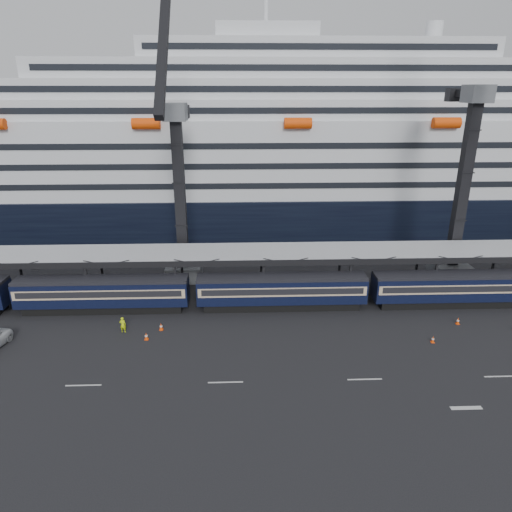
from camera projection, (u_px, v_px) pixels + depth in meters
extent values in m
plane|color=black|center=(375.00, 354.00, 43.11)|extent=(260.00, 260.00, 0.00)
cube|color=beige|center=(83.00, 385.00, 38.49)|extent=(3.00, 0.15, 0.02)
cube|color=beige|center=(226.00, 382.00, 38.89)|extent=(3.00, 0.15, 0.02)
cube|color=beige|center=(365.00, 379.00, 39.29)|extent=(3.00, 0.15, 0.02)
cube|color=beige|center=(501.00, 376.00, 39.69)|extent=(3.00, 0.15, 0.02)
cube|color=beige|center=(466.00, 408.00, 35.77)|extent=(2.50, 0.40, 0.02)
cube|color=black|center=(105.00, 307.00, 51.40)|extent=(17.48, 2.40, 0.90)
cube|color=black|center=(103.00, 292.00, 50.78)|extent=(19.00, 2.80, 2.70)
cube|color=beige|center=(102.00, 290.00, 50.68)|extent=(18.62, 2.92, 1.05)
cube|color=black|center=(102.00, 289.00, 50.66)|extent=(17.86, 2.98, 0.70)
cube|color=black|center=(101.00, 280.00, 50.26)|extent=(19.00, 2.50, 0.35)
cube|color=black|center=(281.00, 304.00, 52.07)|extent=(17.48, 2.40, 0.90)
cube|color=black|center=(282.00, 289.00, 51.45)|extent=(19.00, 2.80, 2.70)
cube|color=beige|center=(282.00, 287.00, 51.34)|extent=(18.62, 2.92, 1.05)
cube|color=black|center=(282.00, 287.00, 51.33)|extent=(17.86, 2.98, 0.70)
cube|color=black|center=(282.00, 277.00, 50.93)|extent=(19.00, 2.50, 0.35)
cube|color=black|center=(453.00, 301.00, 52.73)|extent=(17.48, 2.40, 0.90)
cube|color=black|center=(456.00, 287.00, 52.11)|extent=(19.00, 2.80, 2.70)
cube|color=beige|center=(456.00, 284.00, 52.01)|extent=(18.62, 2.92, 1.05)
cube|color=black|center=(456.00, 284.00, 51.99)|extent=(17.86, 2.98, 0.70)
cube|color=black|center=(458.00, 275.00, 51.59)|extent=(19.00, 2.50, 0.35)
cube|color=#A2A5AA|center=(346.00, 251.00, 54.38)|extent=(130.00, 6.00, 0.25)
cube|color=black|center=(352.00, 262.00, 51.67)|extent=(130.00, 0.25, 0.70)
cube|color=black|center=(341.00, 245.00, 57.29)|extent=(130.00, 0.25, 0.70)
cube|color=black|center=(20.00, 267.00, 56.60)|extent=(0.25, 0.25, 5.40)
cube|color=black|center=(88.00, 284.00, 51.69)|extent=(0.25, 0.25, 5.40)
cube|color=black|center=(101.00, 266.00, 56.94)|extent=(0.25, 0.25, 5.40)
cube|color=black|center=(176.00, 283.00, 52.02)|extent=(0.25, 0.25, 5.40)
cube|color=black|center=(182.00, 265.00, 57.27)|extent=(0.25, 0.25, 5.40)
cube|color=black|center=(263.00, 282.00, 52.35)|extent=(0.25, 0.25, 5.40)
cube|color=black|center=(261.00, 264.00, 57.60)|extent=(0.25, 0.25, 5.40)
cube|color=black|center=(350.00, 281.00, 52.68)|extent=(0.25, 0.25, 5.40)
cube|color=black|center=(340.00, 263.00, 57.93)|extent=(0.25, 0.25, 5.40)
cube|color=black|center=(435.00, 279.00, 53.02)|extent=(0.25, 0.25, 5.40)
cube|color=black|center=(417.00, 262.00, 58.27)|extent=(0.25, 0.25, 5.40)
cube|color=black|center=(494.00, 261.00, 58.60)|extent=(0.25, 0.25, 5.40)
cube|color=black|center=(307.00, 203.00, 85.04)|extent=(200.00, 28.00, 7.00)
cube|color=silver|center=(310.00, 151.00, 81.76)|extent=(190.00, 26.88, 12.00)
cube|color=silver|center=(311.00, 107.00, 79.17)|extent=(160.00, 24.64, 3.00)
cube|color=black|center=(324.00, 110.00, 67.57)|extent=(153.60, 0.12, 0.90)
cube|color=silver|center=(312.00, 89.00, 78.13)|extent=(124.00, 21.84, 3.00)
cube|color=black|center=(323.00, 89.00, 67.85)|extent=(119.04, 0.12, 0.90)
cube|color=silver|center=(313.00, 70.00, 77.10)|extent=(90.00, 19.04, 3.00)
cube|color=black|center=(322.00, 68.00, 68.12)|extent=(86.40, 0.12, 0.90)
cube|color=silver|center=(314.00, 51.00, 76.06)|extent=(56.00, 16.24, 3.00)
cube|color=black|center=(322.00, 46.00, 68.40)|extent=(53.76, 0.12, 0.90)
cube|color=silver|center=(266.00, 34.00, 74.93)|extent=(16.00, 12.00, 2.50)
cylinder|color=silver|center=(434.00, 31.00, 75.69)|extent=(2.80, 2.80, 3.00)
cylinder|color=#F84507|center=(146.00, 124.00, 65.73)|extent=(4.00, 1.60, 1.60)
cylinder|color=#F84507|center=(298.00, 123.00, 66.46)|extent=(4.00, 1.60, 1.60)
cylinder|color=#F84507|center=(446.00, 123.00, 67.19)|extent=(4.00, 1.60, 1.60)
cube|color=#53565B|center=(184.00, 271.00, 59.92)|extent=(4.50, 4.50, 2.00)
cube|color=black|center=(180.00, 196.00, 56.47)|extent=(1.30, 1.30, 18.00)
cube|color=#53565B|center=(175.00, 112.00, 53.01)|extent=(2.60, 3.20, 2.00)
cube|color=black|center=(163.00, 42.00, 45.20)|extent=(0.90, 12.26, 14.37)
cube|color=black|center=(178.00, 111.00, 55.37)|extent=(0.90, 5.04, 0.90)
cube|color=black|center=(180.00, 112.00, 57.81)|extent=(2.20, 1.60, 1.60)
cube|color=#53565B|center=(450.00, 270.00, 60.15)|extent=(4.50, 4.50, 2.00)
cube|color=black|center=(463.00, 188.00, 56.35)|extent=(1.30, 1.30, 20.00)
cube|color=#53565B|center=(478.00, 94.00, 52.55)|extent=(2.60, 3.20, 2.00)
cube|color=black|center=(466.00, 93.00, 55.17)|extent=(0.90, 5.60, 0.90)
cube|color=black|center=(456.00, 95.00, 57.87)|extent=(2.20, 1.60, 1.60)
imported|color=#DDFF0D|center=(123.00, 325.00, 46.61)|extent=(0.64, 0.43, 1.72)
cube|color=#F84507|center=(161.00, 330.00, 47.35)|extent=(0.40, 0.40, 0.04)
cone|color=#F84507|center=(161.00, 326.00, 47.21)|extent=(0.34, 0.34, 0.76)
cylinder|color=white|center=(161.00, 326.00, 47.21)|extent=(0.29, 0.29, 0.13)
cube|color=#F84507|center=(147.00, 339.00, 45.53)|extent=(0.39, 0.39, 0.04)
cone|color=#F84507|center=(146.00, 336.00, 45.39)|extent=(0.33, 0.33, 0.75)
cylinder|color=white|center=(146.00, 336.00, 45.39)|extent=(0.28, 0.28, 0.12)
cube|color=#F84507|center=(432.00, 342.00, 45.02)|extent=(0.36, 0.36, 0.04)
cone|color=#F84507|center=(433.00, 339.00, 44.90)|extent=(0.30, 0.30, 0.67)
cylinder|color=white|center=(433.00, 339.00, 44.90)|extent=(0.25, 0.25, 0.11)
cube|color=#F84507|center=(457.00, 324.00, 48.54)|extent=(0.38, 0.38, 0.04)
cone|color=#F84507|center=(458.00, 321.00, 48.41)|extent=(0.32, 0.32, 0.72)
cylinder|color=white|center=(458.00, 321.00, 48.41)|extent=(0.27, 0.27, 0.12)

